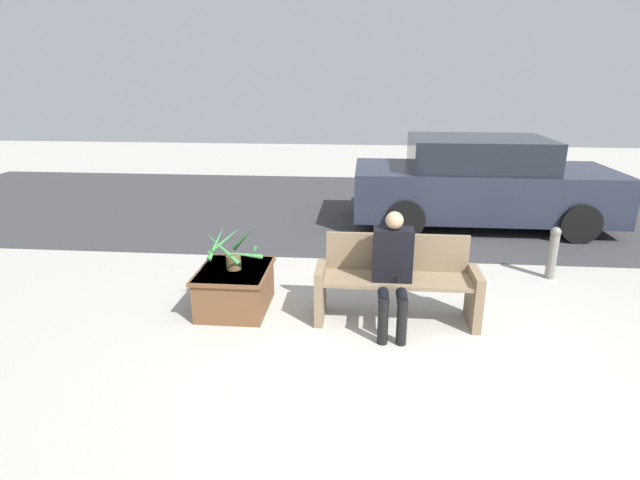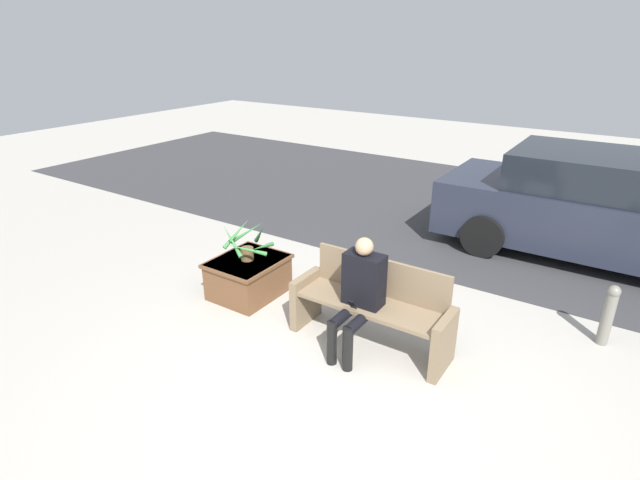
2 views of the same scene
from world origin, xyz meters
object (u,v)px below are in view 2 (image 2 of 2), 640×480
planter_box (248,276)px  bollard_post (608,313)px  person_seated (359,291)px  bench (372,306)px  potted_plant (247,244)px  parked_car (598,208)px

planter_box → bollard_post: (3.81, 1.24, 0.10)m
person_seated → bench: bearing=72.3°
potted_plant → bench: bearing=-2.7°
bollard_post → bench: bearing=-147.2°
planter_box → bollard_post: bollard_post is taller
person_seated → potted_plant: bearing=170.9°
person_seated → bollard_post: (2.11, 1.51, -0.31)m
bench → planter_box: 1.77m
planter_box → potted_plant: potted_plant is taller
planter_box → bollard_post: 4.01m
bollard_post → parked_car: bearing=100.2°
person_seated → bollard_post: size_ratio=1.78×
person_seated → parked_car: size_ratio=0.28×
person_seated → parked_car: 4.27m
person_seated → planter_box: size_ratio=1.37×
person_seated → planter_box: (-1.70, 0.27, -0.41)m
parked_car → bench: bearing=-113.3°
potted_plant → bollard_post: size_ratio=0.95×
person_seated → bollard_post: 2.61m
person_seated → bollard_post: person_seated is taller
bench → person_seated: person_seated is taller
parked_car → bollard_post: bearing=-79.8°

